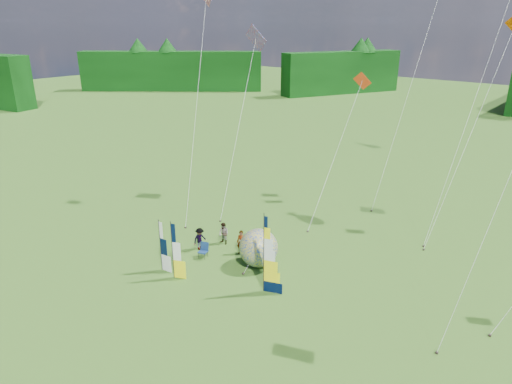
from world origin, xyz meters
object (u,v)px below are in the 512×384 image
Objects in this scene: spectator_d at (258,241)px; spectator_a at (241,242)px; side_banner_far at (160,246)px; kite_whale at (483,70)px; feather_banner_main at (264,255)px; spectator_b at (224,234)px; side_banner_left at (172,251)px; bol_inflatable at (259,248)px; camp_chair at (203,251)px; spectator_c at (200,239)px.

spectator_a is at bearing 80.65° from spectator_d.
side_banner_far reaches higher than spectator_a.
kite_whale reaches higher than side_banner_far.
spectator_b is at bearing 133.49° from feather_banner_main.
kite_whale is at bearing 51.53° from spectator_b.
side_banner_left is 2.17× the size of spectator_a.
side_banner_left is 1.46× the size of bol_inflatable.
kite_whale is (11.81, 19.29, 9.76)m from side_banner_far.
camp_chair is at bearing -106.43° from kite_whale.
feather_banner_main reaches higher than bol_inflatable.
spectator_a is at bearing 53.17° from side_banner_left.
spectator_b is at bearing 168.79° from bol_inflatable.
spectator_a is at bearing 126.62° from feather_banner_main.
feather_banner_main reaches higher than camp_chair.
bol_inflatable is 19.64m from kite_whale.
feather_banner_main is 2.84× the size of spectator_a.
spectator_c is 0.07× the size of kite_whale.
spectator_d reaches higher than camp_chair.
spectator_d is 3.68m from camp_chair.
camp_chair is (-3.39, -1.58, -0.71)m from bol_inflatable.
side_banner_left is 6.10m from spectator_d.
spectator_d is at bearing 27.89° from spectator_a.
spectator_c is 0.96× the size of spectator_d.
spectator_a is at bearing -8.61° from spectator_b.
kite_whale is (5.44, 17.09, 9.05)m from feather_banner_main.
spectator_a reaches higher than camp_chair.
spectator_b is (-1.88, 0.28, -0.05)m from spectator_a.
side_banner_far is 1.34× the size of bol_inflatable.
spectator_d is (3.10, 5.62, -0.83)m from side_banner_far.
side_banner_far is 2.02× the size of spectator_d.
spectator_d is (1.82, 5.74, -0.98)m from side_banner_left.
spectator_d is (0.71, 0.87, -0.01)m from spectator_a.
spectator_d is at bearing 48.46° from side_banner_left.
camp_chair is at bearing -81.49° from spectator_b.
kite_whale is at bearing 63.32° from bol_inflatable.
side_banner_far is at bearing -139.94° from spectator_a.
feather_banner_main is 6.81m from spectator_c.
spectator_c is (-6.52, 1.20, -1.57)m from feather_banner_main.
kite_whale reaches higher than spectator_d.
kite_whale is at bearing 37.58° from camp_chair.
bol_inflatable is (-2.10, 2.08, -1.12)m from feather_banner_main.
feather_banner_main is 3.00× the size of spectator_c.
side_banner_far is 24.63m from kite_whale.
spectator_a reaches higher than spectator_d.
spectator_b is (0.52, 5.02, -0.86)m from side_banner_far.
side_banner_left is 2.20× the size of spectator_d.
spectator_a is (1.11, 4.87, -0.96)m from side_banner_left.
spectator_c is at bearing 88.23° from side_banner_left.
kite_whale is (11.29, 14.27, 10.62)m from spectator_b.
side_banner_far is 2.10× the size of spectator_b.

